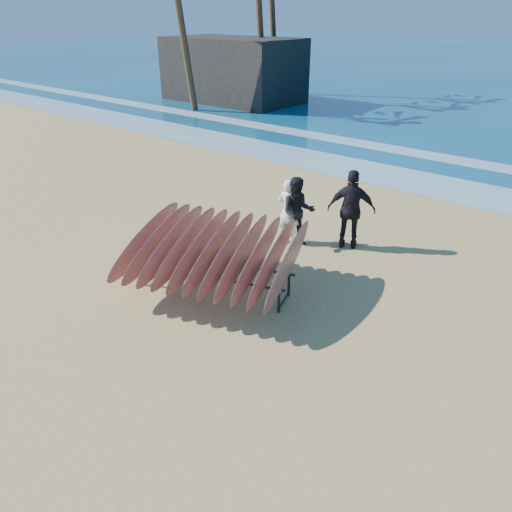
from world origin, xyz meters
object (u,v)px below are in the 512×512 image
at_px(person_white, 288,212).
at_px(building, 233,70).
at_px(surfboard_rack, 214,251).
at_px(person_dark_a, 298,212).
at_px(person_dark_b, 351,210).

distance_m(person_white, building, 21.15).
bearing_deg(surfboard_rack, person_dark_a, 71.06).
height_order(person_dark_a, person_dark_b, person_dark_b).
relative_size(person_white, building, 0.20).
bearing_deg(building, person_white, -44.58).
xyz_separation_m(person_white, person_dark_a, (0.26, 0.02, 0.05)).
height_order(surfboard_rack, person_dark_b, person_dark_b).
distance_m(surfboard_rack, person_dark_a, 2.91).
bearing_deg(surfboard_rack, person_dark_b, 54.78).
height_order(surfboard_rack, building, building).
bearing_deg(person_white, surfboard_rack, 90.25).
bearing_deg(building, person_dark_b, -40.78).
bearing_deg(building, person_dark_a, -44.06).
relative_size(person_white, person_dark_b, 0.84).
distance_m(person_white, person_dark_a, 0.26).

